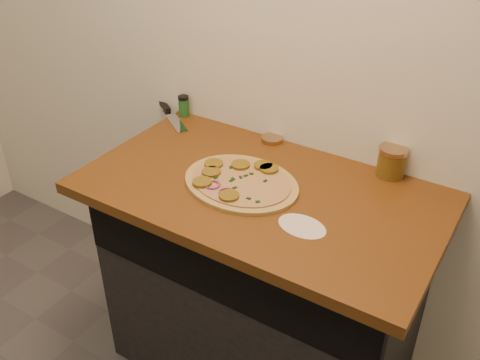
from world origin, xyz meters
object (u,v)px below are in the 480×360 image
Objects in this scene: chefs_knife at (169,112)px; spice_shaker at (184,106)px; salsa_jar at (392,161)px; pizza at (240,181)px.

spice_shaker is at bearing 15.93° from chefs_knife.
chefs_knife is 0.08m from spice_shaker.
spice_shaker is at bearing 180.00° from salsa_jar.
salsa_jar reaches higher than pizza.
spice_shaker is (-0.89, 0.00, -0.01)m from salsa_jar.
pizza is 0.58m from spice_shaker.
spice_shaker is at bearing 146.05° from pizza.
pizza is at bearing -33.95° from spice_shaker.
spice_shaker reaches higher than pizza.
salsa_jar is 1.21× the size of spice_shaker.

